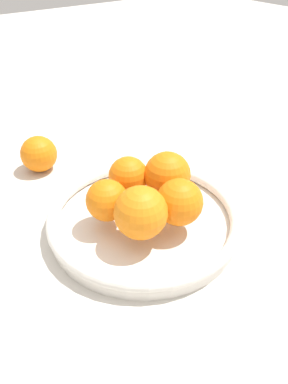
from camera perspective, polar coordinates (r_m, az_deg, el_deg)
The scene contains 4 objects.
ground_plane at distance 0.65m, azimuth 0.00°, elevation -5.30°, with size 4.00×4.00×0.00m, color beige.
fruit_bowl at distance 0.64m, azimuth 0.00°, elevation -4.05°, with size 0.33×0.33×0.04m.
orange_pile at distance 0.60m, azimuth 0.63°, elevation -0.14°, with size 0.19×0.18×0.08m.
stray_orange at distance 0.81m, azimuth -15.73°, elevation 5.60°, with size 0.08×0.08×0.08m, color orange.
Camera 1 is at (0.29, 0.40, 0.42)m, focal length 35.00 mm.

